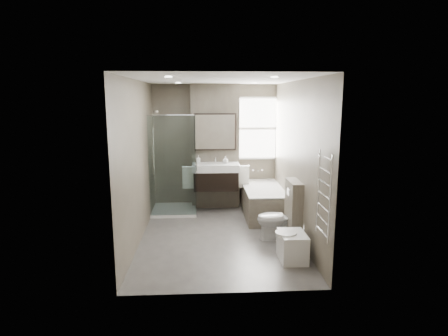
{
  "coord_description": "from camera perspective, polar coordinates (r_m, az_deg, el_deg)",
  "views": [
    {
      "loc": [
        -0.26,
        -6.05,
        2.32
      ],
      "look_at": [
        0.09,
        0.15,
        1.15
      ],
      "focal_mm": 30.0,
      "sensor_mm": 36.0,
      "label": 1
    }
  ],
  "objects": [
    {
      "name": "cistern_box",
      "position": [
        6.26,
        10.53,
        -6.43
      ],
      "size": [
        0.19,
        0.55,
        1.0
      ],
      "color": "#5C5548",
      "rests_on": "ground"
    },
    {
      "name": "toilet",
      "position": [
        6.3,
        8.23,
        -7.67
      ],
      "size": [
        0.7,
        0.41,
        0.7
      ],
      "primitive_type": "imported",
      "rotation": [
        0.0,
        0.0,
        -1.6
      ],
      "color": "white",
      "rests_on": "ground"
    },
    {
      "name": "vanity",
      "position": [
        7.65,
        -1.25,
        -1.25
      ],
      "size": [
        0.95,
        0.47,
        0.66
      ],
      "color": "black",
      "rests_on": "vanity_pier"
    },
    {
      "name": "soap_bottle_a",
      "position": [
        7.61,
        -3.92,
        1.29
      ],
      "size": [
        0.07,
        0.08,
        0.17
      ],
      "primitive_type": "imported",
      "color": "white",
      "rests_on": "vanity"
    },
    {
      "name": "window",
      "position": [
        8.04,
        5.06,
        6.03
      ],
      "size": [
        0.98,
        0.06,
        1.33
      ],
      "color": "white",
      "rests_on": "room"
    },
    {
      "name": "soap_bottle_b",
      "position": [
        7.64,
        0.22,
        1.27
      ],
      "size": [
        0.11,
        0.11,
        0.14
      ],
      "primitive_type": "imported",
      "color": "white",
      "rests_on": "vanity"
    },
    {
      "name": "room",
      "position": [
        6.14,
        -0.8,
        1.11
      ],
      "size": [
        2.7,
        3.9,
        2.7
      ],
      "color": "#54504D",
      "rests_on": "ground"
    },
    {
      "name": "vanity_pier",
      "position": [
        7.9,
        -1.36,
        3.25
      ],
      "size": [
        1.0,
        0.25,
        2.6
      ],
      "primitive_type": "cube",
      "color": "#5C5548",
      "rests_on": "ground"
    },
    {
      "name": "bidet",
      "position": [
        5.6,
        10.33,
        -11.59
      ],
      "size": [
        0.44,
        0.51,
        0.53
      ],
      "color": "white",
      "rests_on": "ground"
    },
    {
      "name": "towel_radiator",
      "position": [
        4.85,
        15.0,
        -4.04
      ],
      "size": [
        0.03,
        0.49,
        1.1
      ],
      "color": "silver",
      "rests_on": "room"
    },
    {
      "name": "shower_enclosure",
      "position": [
        7.64,
        -6.87,
        -3.25
      ],
      "size": [
        0.9,
        0.9,
        2.0
      ],
      "color": "white",
      "rests_on": "ground"
    },
    {
      "name": "towel_right",
      "position": [
        7.67,
        2.94,
        -1.38
      ],
      "size": [
        0.24,
        0.06,
        0.44
      ],
      "primitive_type": "cube",
      "color": "silver",
      "rests_on": "vanity_pier"
    },
    {
      "name": "towel_left",
      "position": [
        7.63,
        -5.45,
        -1.48
      ],
      "size": [
        0.24,
        0.06,
        0.44
      ],
      "primitive_type": "cube",
      "color": "silver",
      "rests_on": "vanity_pier"
    },
    {
      "name": "bathtub",
      "position": [
        7.52,
        5.93,
        -4.84
      ],
      "size": [
        0.75,
        1.6,
        0.57
      ],
      "color": "#5C5548",
      "rests_on": "ground"
    },
    {
      "name": "mirror_cabinet",
      "position": [
        7.7,
        -1.33,
        5.53
      ],
      "size": [
        0.86,
        0.08,
        0.76
      ],
      "color": "black",
      "rests_on": "vanity_pier"
    }
  ]
}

